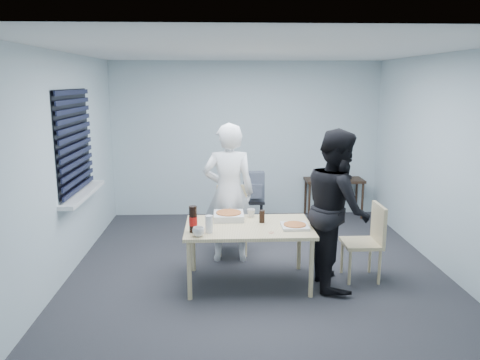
{
  "coord_description": "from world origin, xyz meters",
  "views": [
    {
      "loc": [
        -0.45,
        -5.37,
        2.26
      ],
      "look_at": [
        -0.21,
        0.1,
        1.11
      ],
      "focal_mm": 35.0,
      "sensor_mm": 36.0,
      "label": 1
    }
  ],
  "objects_px": {
    "person_white": "(229,193)",
    "stool": "(254,207)",
    "chair_far": "(232,214)",
    "side_table": "(334,183)",
    "dining_table": "(249,231)",
    "mug_a": "(198,232)",
    "soda_bottle": "(193,220)",
    "chair_right": "(369,237)",
    "backpack": "(254,187)",
    "mug_b": "(251,213)",
    "person_black": "(337,208)"
  },
  "relations": [
    {
      "from": "chair_right",
      "to": "mug_b",
      "type": "height_order",
      "value": "chair_right"
    },
    {
      "from": "stool",
      "to": "mug_b",
      "type": "bearing_deg",
      "value": -95.33
    },
    {
      "from": "chair_far",
      "to": "side_table",
      "type": "distance_m",
      "value": 2.37
    },
    {
      "from": "stool",
      "to": "backpack",
      "type": "bearing_deg",
      "value": -90.0
    },
    {
      "from": "chair_right",
      "to": "mug_b",
      "type": "xyz_separation_m",
      "value": [
        -1.34,
        0.28,
        0.22
      ]
    },
    {
      "from": "chair_right",
      "to": "backpack",
      "type": "distance_m",
      "value": 2.31
    },
    {
      "from": "chair_right",
      "to": "backpack",
      "type": "relative_size",
      "value": 1.97
    },
    {
      "from": "stool",
      "to": "person_white",
      "type": "bearing_deg",
      "value": -107.43
    },
    {
      "from": "backpack",
      "to": "soda_bottle",
      "type": "xyz_separation_m",
      "value": [
        -0.81,
        -2.25,
        0.16
      ]
    },
    {
      "from": "soda_bottle",
      "to": "dining_table",
      "type": "bearing_deg",
      "value": 18.67
    },
    {
      "from": "stool",
      "to": "mug_a",
      "type": "distance_m",
      "value": 2.55
    },
    {
      "from": "dining_table",
      "to": "soda_bottle",
      "type": "height_order",
      "value": "soda_bottle"
    },
    {
      "from": "dining_table",
      "to": "backpack",
      "type": "xyz_separation_m",
      "value": [
        0.21,
        2.04,
        0.04
      ]
    },
    {
      "from": "backpack",
      "to": "mug_a",
      "type": "height_order",
      "value": "backpack"
    },
    {
      "from": "person_white",
      "to": "mug_b",
      "type": "relative_size",
      "value": 17.7
    },
    {
      "from": "chair_far",
      "to": "backpack",
      "type": "height_order",
      "value": "backpack"
    },
    {
      "from": "chair_far",
      "to": "mug_b",
      "type": "bearing_deg",
      "value": -74.56
    },
    {
      "from": "stool",
      "to": "dining_table",
      "type": "bearing_deg",
      "value": -95.83
    },
    {
      "from": "mug_a",
      "to": "mug_b",
      "type": "relative_size",
      "value": 1.23
    },
    {
      "from": "person_white",
      "to": "side_table",
      "type": "xyz_separation_m",
      "value": [
        1.82,
        1.92,
        -0.31
      ]
    },
    {
      "from": "chair_far",
      "to": "stool",
      "type": "xyz_separation_m",
      "value": [
        0.36,
        0.98,
        -0.18
      ]
    },
    {
      "from": "chair_right",
      "to": "soda_bottle",
      "type": "relative_size",
      "value": 3.12
    },
    {
      "from": "dining_table",
      "to": "mug_a",
      "type": "bearing_deg",
      "value": -147.52
    },
    {
      "from": "chair_right",
      "to": "stool",
      "type": "height_order",
      "value": "chair_right"
    },
    {
      "from": "person_white",
      "to": "backpack",
      "type": "xyz_separation_m",
      "value": [
        0.42,
        1.31,
        -0.22
      ]
    },
    {
      "from": "person_white",
      "to": "stool",
      "type": "bearing_deg",
      "value": -107.43
    },
    {
      "from": "soda_bottle",
      "to": "chair_right",
      "type": "bearing_deg",
      "value": 7.73
    },
    {
      "from": "person_white",
      "to": "mug_a",
      "type": "bearing_deg",
      "value": 72.61
    },
    {
      "from": "person_black",
      "to": "mug_b",
      "type": "height_order",
      "value": "person_black"
    },
    {
      "from": "chair_far",
      "to": "person_white",
      "type": "bearing_deg",
      "value": -98.67
    },
    {
      "from": "side_table",
      "to": "stool",
      "type": "distance_m",
      "value": 1.54
    },
    {
      "from": "mug_b",
      "to": "mug_a",
      "type": "bearing_deg",
      "value": -130.65
    },
    {
      "from": "side_table",
      "to": "soda_bottle",
      "type": "xyz_separation_m",
      "value": [
        -2.22,
        -2.86,
        0.25
      ]
    },
    {
      "from": "chair_right",
      "to": "mug_a",
      "type": "distance_m",
      "value": 1.99
    },
    {
      "from": "person_white",
      "to": "stool",
      "type": "height_order",
      "value": "person_white"
    },
    {
      "from": "person_black",
      "to": "dining_table",
      "type": "bearing_deg",
      "value": 87.13
    },
    {
      "from": "chair_right",
      "to": "soda_bottle",
      "type": "xyz_separation_m",
      "value": [
        -2.0,
        -0.27,
        0.31
      ]
    },
    {
      "from": "person_white",
      "to": "mug_a",
      "type": "xyz_separation_m",
      "value": [
        -0.34,
        -1.08,
        -0.15
      ]
    },
    {
      "from": "chair_right",
      "to": "soda_bottle",
      "type": "bearing_deg",
      "value": -172.27
    },
    {
      "from": "backpack",
      "to": "chair_far",
      "type": "bearing_deg",
      "value": -98.13
    },
    {
      "from": "mug_a",
      "to": "person_white",
      "type": "bearing_deg",
      "value": 72.61
    },
    {
      "from": "person_black",
      "to": "soda_bottle",
      "type": "height_order",
      "value": "person_black"
    },
    {
      "from": "chair_right",
      "to": "side_table",
      "type": "bearing_deg",
      "value": 85.13
    },
    {
      "from": "stool",
      "to": "mug_b",
      "type": "xyz_separation_m",
      "value": [
        -0.16,
        -1.71,
        0.4
      ]
    },
    {
      "from": "stool",
      "to": "soda_bottle",
      "type": "height_order",
      "value": "soda_bottle"
    },
    {
      "from": "dining_table",
      "to": "stool",
      "type": "relative_size",
      "value": 3.15
    },
    {
      "from": "dining_table",
      "to": "side_table",
      "type": "distance_m",
      "value": 3.11
    },
    {
      "from": "chair_far",
      "to": "mug_b",
      "type": "distance_m",
      "value": 0.79
    },
    {
      "from": "chair_right",
      "to": "person_black",
      "type": "distance_m",
      "value": 0.57
    },
    {
      "from": "side_table",
      "to": "soda_bottle",
      "type": "distance_m",
      "value": 3.63
    }
  ]
}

